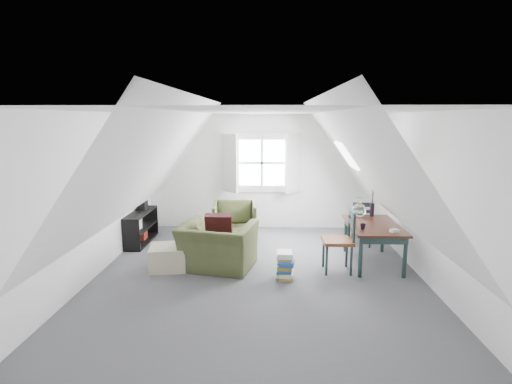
{
  "coord_description": "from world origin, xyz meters",
  "views": [
    {
      "loc": [
        0.18,
        -5.91,
        2.4
      ],
      "look_at": [
        -0.05,
        0.6,
        1.19
      ],
      "focal_mm": 28.0,
      "sensor_mm": 36.0,
      "label": 1
    }
  ],
  "objects_px": {
    "armchair_far": "(235,240)",
    "magazine_stack": "(285,265)",
    "dining_chair_near": "(340,240)",
    "media_shelf": "(139,229)",
    "dining_table": "(374,229)",
    "armchair_near": "(218,268)",
    "ottoman": "(168,257)",
    "dining_chair_far": "(360,222)"
  },
  "relations": [
    {
      "from": "armchair_far",
      "to": "magazine_stack",
      "type": "relative_size",
      "value": 2.09
    },
    {
      "from": "dining_chair_near",
      "to": "media_shelf",
      "type": "relative_size",
      "value": 0.83
    },
    {
      "from": "armchair_far",
      "to": "dining_table",
      "type": "xyz_separation_m",
      "value": [
        2.42,
        -1.19,
        0.59
      ]
    },
    {
      "from": "dining_table",
      "to": "dining_chair_near",
      "type": "bearing_deg",
      "value": -150.06
    },
    {
      "from": "armchair_near",
      "to": "ottoman",
      "type": "relative_size",
      "value": 2.01
    },
    {
      "from": "media_shelf",
      "to": "dining_chair_near",
      "type": "bearing_deg",
      "value": -19.3
    },
    {
      "from": "armchair_near",
      "to": "dining_table",
      "type": "height_order",
      "value": "dining_table"
    },
    {
      "from": "ottoman",
      "to": "magazine_stack",
      "type": "height_order",
      "value": "magazine_stack"
    },
    {
      "from": "ottoman",
      "to": "dining_table",
      "type": "xyz_separation_m",
      "value": [
        3.36,
        0.35,
        0.4
      ]
    },
    {
      "from": "dining_table",
      "to": "dining_chair_far",
      "type": "height_order",
      "value": "dining_chair_far"
    },
    {
      "from": "armchair_near",
      "to": "magazine_stack",
      "type": "height_order",
      "value": "magazine_stack"
    },
    {
      "from": "media_shelf",
      "to": "dining_table",
      "type": "bearing_deg",
      "value": -12.07
    },
    {
      "from": "magazine_stack",
      "to": "dining_chair_near",
      "type": "bearing_deg",
      "value": 20.02
    },
    {
      "from": "dining_chair_near",
      "to": "armchair_far",
      "type": "bearing_deg",
      "value": -130.47
    },
    {
      "from": "armchair_near",
      "to": "dining_chair_near",
      "type": "relative_size",
      "value": 1.14
    },
    {
      "from": "dining_table",
      "to": "dining_chair_near",
      "type": "xyz_separation_m",
      "value": [
        -0.61,
        -0.36,
        -0.07
      ]
    },
    {
      "from": "dining_table",
      "to": "dining_chair_far",
      "type": "distance_m",
      "value": 0.96
    },
    {
      "from": "armchair_near",
      "to": "ottoman",
      "type": "bearing_deg",
      "value": 16.41
    },
    {
      "from": "armchair_far",
      "to": "dining_table",
      "type": "bearing_deg",
      "value": -30.59
    },
    {
      "from": "dining_chair_far",
      "to": "ottoman",
      "type": "bearing_deg",
      "value": 8.4
    },
    {
      "from": "magazine_stack",
      "to": "armchair_far",
      "type": "bearing_deg",
      "value": 116.47
    },
    {
      "from": "armchair_near",
      "to": "dining_chair_far",
      "type": "bearing_deg",
      "value": -141.27
    },
    {
      "from": "armchair_far",
      "to": "media_shelf",
      "type": "relative_size",
      "value": 0.72
    },
    {
      "from": "dining_table",
      "to": "media_shelf",
      "type": "distance_m",
      "value": 4.4
    },
    {
      "from": "armchair_far",
      "to": "media_shelf",
      "type": "xyz_separation_m",
      "value": [
        -1.86,
        -0.21,
        0.28
      ]
    },
    {
      "from": "dining_table",
      "to": "dining_chair_near",
      "type": "relative_size",
      "value": 1.36
    },
    {
      "from": "dining_table",
      "to": "magazine_stack",
      "type": "distance_m",
      "value": 1.68
    },
    {
      "from": "armchair_near",
      "to": "magazine_stack",
      "type": "distance_m",
      "value": 1.16
    },
    {
      "from": "armchair_far",
      "to": "dining_chair_far",
      "type": "relative_size",
      "value": 0.98
    },
    {
      "from": "dining_chair_near",
      "to": "magazine_stack",
      "type": "xyz_separation_m",
      "value": [
        -0.87,
        -0.32,
        -0.31
      ]
    },
    {
      "from": "armchair_far",
      "to": "media_shelf",
      "type": "distance_m",
      "value": 1.89
    },
    {
      "from": "dining_chair_near",
      "to": "magazine_stack",
      "type": "relative_size",
      "value": 2.42
    },
    {
      "from": "dining_chair_far",
      "to": "media_shelf",
      "type": "bearing_deg",
      "value": -13.14
    },
    {
      "from": "ottoman",
      "to": "dining_chair_near",
      "type": "height_order",
      "value": "dining_chair_near"
    },
    {
      "from": "ottoman",
      "to": "media_shelf",
      "type": "xyz_separation_m",
      "value": [
        -0.91,
        1.33,
        0.09
      ]
    },
    {
      "from": "armchair_near",
      "to": "dining_chair_far",
      "type": "xyz_separation_m",
      "value": [
        2.55,
        1.25,
        0.46
      ]
    },
    {
      "from": "dining_table",
      "to": "armchair_near",
      "type": "bearing_deg",
      "value": -174.3
    },
    {
      "from": "armchair_far",
      "to": "ottoman",
      "type": "xyz_separation_m",
      "value": [
        -0.95,
        -1.54,
        0.19
      ]
    },
    {
      "from": "magazine_stack",
      "to": "armchair_near",
      "type": "bearing_deg",
      "value": 160.26
    },
    {
      "from": "armchair_near",
      "to": "ottoman",
      "type": "height_order",
      "value": "ottoman"
    },
    {
      "from": "armchair_far",
      "to": "ottoman",
      "type": "distance_m",
      "value": 1.82
    },
    {
      "from": "dining_table",
      "to": "dining_chair_far",
      "type": "bearing_deg",
      "value": 89.35
    }
  ]
}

